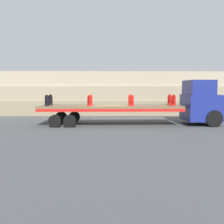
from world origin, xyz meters
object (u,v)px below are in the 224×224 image
Objects in this scene: fire_hydrant_red_near_2 at (132,100)px; fire_hydrant_red_near_3 at (174,100)px; fire_hydrant_red_far_2 at (130,100)px; fire_hydrant_red_far_3 at (170,100)px; truck_cab at (202,103)px; fire_hydrant_black_near_0 at (47,101)px; fire_hydrant_black_far_0 at (51,100)px; fire_hydrant_red_near_1 at (89,101)px; flatbed_trailer at (103,109)px; fire_hydrant_red_far_1 at (90,100)px.

fire_hydrant_red_near_2 is 2.90m from fire_hydrant_red_near_3.
fire_hydrant_red_far_2 is 2.90m from fire_hydrant_red_far_3.
truck_cab is 10.90m from fire_hydrant_black_near_0.
fire_hydrant_black_far_0 and fire_hydrant_red_near_2 have the same top height.
fire_hydrant_red_near_1 is 1.00× the size of fire_hydrant_red_near_3.
fire_hydrant_black_near_0 and fire_hydrant_red_near_2 have the same top height.
fire_hydrant_red_near_3 reaches higher than flatbed_trailer.
fire_hydrant_black_near_0 is at bearing -158.86° from fire_hydrant_red_far_1.
fire_hydrant_red_far_2 is at bearing 0.00° from fire_hydrant_red_far_1.
fire_hydrant_red_far_1 is (0.00, 1.12, 0.00)m from fire_hydrant_red_near_1.
fire_hydrant_black_near_0 is 1.00× the size of fire_hydrant_black_far_0.
truck_cab is 10.90m from fire_hydrant_black_far_0.
flatbed_trailer is 3.88m from fire_hydrant_black_near_0.
fire_hydrant_red_near_3 is 1.00× the size of fire_hydrant_red_far_3.
fire_hydrant_black_far_0 is 1.00× the size of fire_hydrant_red_far_1.
flatbed_trailer is at bearing -164.33° from fire_hydrant_red_far_2.
fire_hydrant_black_near_0 is 8.76m from fire_hydrant_red_far_3.
fire_hydrant_red_far_1 is at bearing 169.06° from fire_hydrant_red_near_3.
fire_hydrant_black_near_0 is at bearing 180.00° from fire_hydrant_red_near_3.
truck_cab is 4.17× the size of fire_hydrant_red_far_1.
flatbed_trailer is 13.07× the size of fire_hydrant_red_far_3.
fire_hydrant_red_near_1 reaches higher than flatbed_trailer.
fire_hydrant_red_near_1 and fire_hydrant_red_far_3 have the same top height.
fire_hydrant_red_far_2 is at bearing 0.00° from fire_hydrant_black_far_0.
fire_hydrant_red_far_2 is at bearing 90.00° from fire_hydrant_red_near_2.
truck_cab is at bearing -6.28° from fire_hydrant_red_far_2.
fire_hydrant_black_far_0 is 5.90m from fire_hydrant_red_near_2.
fire_hydrant_red_far_3 is at bearing 0.00° from fire_hydrant_black_far_0.
fire_hydrant_red_near_3 is at bearing -7.34° from fire_hydrant_black_far_0.
fire_hydrant_black_near_0 is 1.00× the size of fire_hydrant_red_far_1.
truck_cab is at bearing 0.00° from flatbed_trailer.
fire_hydrant_red_near_3 is (2.90, -1.12, 0.00)m from fire_hydrant_red_far_2.
fire_hydrant_red_far_1 is 5.90m from fire_hydrant_red_near_3.
fire_hydrant_red_far_1 is 1.00× the size of fire_hydrant_red_near_2.
truck_cab reaches higher than fire_hydrant_red_near_3.
fire_hydrant_black_near_0 is at bearing -177.06° from truck_cab.
fire_hydrant_red_near_1 is 1.12m from fire_hydrant_red_far_1.
fire_hydrant_black_near_0 is (-10.88, -0.56, 0.19)m from truck_cab.
fire_hydrant_red_near_3 is (8.69, -1.12, 0.00)m from fire_hydrant_black_far_0.
fire_hydrant_red_near_2 is at bearing -173.72° from truck_cab.
fire_hydrant_black_near_0 and fire_hydrant_black_far_0 have the same top height.
flatbed_trailer is 13.07× the size of fire_hydrant_red_near_3.
fire_hydrant_red_far_3 is (8.69, 0.00, 0.00)m from fire_hydrant_black_far_0.
fire_hydrant_black_far_0 is at bearing 90.00° from fire_hydrant_black_near_0.
truck_cab is 4.17× the size of fire_hydrant_black_far_0.
fire_hydrant_red_near_3 is 1.12m from fire_hydrant_red_far_3.
fire_hydrant_black_near_0 is 5.90m from fire_hydrant_red_far_2.
fire_hydrant_red_near_1 is at bearing 180.00° from fire_hydrant_red_near_2.
fire_hydrant_black_far_0 is 8.69m from fire_hydrant_red_far_3.
fire_hydrant_red_far_1 is (2.90, 1.12, 0.00)m from fire_hydrant_black_near_0.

